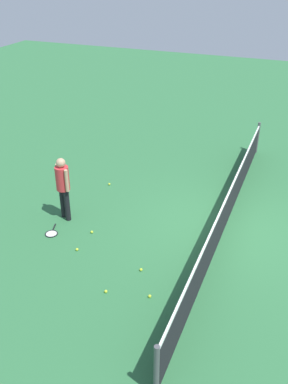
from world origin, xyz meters
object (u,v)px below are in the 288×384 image
tennis_ball_near_player (109,184)px  tennis_ball_baseline (150,296)px  tennis_racket_near_player (52,233)px  player_near_side (63,184)px  tennis_ball_stray_left (141,270)px  tennis_ball_by_net (106,291)px  tennis_ball_midcourt (77,249)px  tennis_ball_stray_right (92,232)px

tennis_ball_near_player → tennis_ball_baseline: bearing=35.1°
tennis_racket_near_player → tennis_ball_baseline: (1.21, 3.04, 0.02)m
player_near_side → tennis_racket_near_player: 1.25m
tennis_ball_baseline → tennis_ball_stray_left: size_ratio=1.00×
player_near_side → tennis_ball_near_player: bearing=172.6°
tennis_ball_near_player → tennis_ball_stray_left: bearing=35.4°
tennis_racket_near_player → tennis_ball_baseline: 3.27m
player_near_side → tennis_ball_by_net: bearing=45.4°
tennis_ball_near_player → tennis_ball_baseline: 4.88m
tennis_ball_midcourt → player_near_side: bearing=-140.0°
tennis_ball_baseline → player_near_side: bearing=-122.6°
player_near_side → tennis_ball_stray_right: size_ratio=25.76×
player_near_side → tennis_ball_near_player: size_ratio=25.76×
tennis_ball_stray_right → tennis_racket_near_player: bearing=-67.4°
player_near_side → tennis_ball_midcourt: 1.78m
tennis_racket_near_player → tennis_ball_baseline: tennis_ball_baseline is taller
tennis_ball_stray_left → tennis_ball_midcourt: bearing=-94.4°
tennis_ball_baseline → tennis_ball_stray_right: same height
tennis_ball_by_net → tennis_ball_midcourt: size_ratio=1.00×
player_near_side → tennis_ball_near_player: player_near_side is taller
tennis_ball_near_player → tennis_ball_stray_left: 4.04m
tennis_racket_near_player → tennis_ball_stray_left: tennis_ball_stray_left is taller
tennis_ball_by_net → tennis_ball_stray_left: bearing=155.4°
tennis_racket_near_player → tennis_ball_baseline: bearing=68.4°
tennis_racket_near_player → tennis_ball_near_player: bearing=175.1°
tennis_ball_midcourt → tennis_ball_stray_right: same height
tennis_ball_stray_left → tennis_ball_stray_right: size_ratio=1.00×
tennis_ball_stray_left → player_near_side: bearing=-115.9°
tennis_ball_stray_right → tennis_ball_baseline: bearing=53.3°
tennis_racket_near_player → tennis_ball_midcourt: bearing=67.7°
tennis_ball_stray_right → player_near_side: bearing=-111.8°
tennis_ball_near_player → tennis_ball_by_net: same height
tennis_ball_by_net → tennis_ball_near_player: bearing=-155.3°
player_near_side → tennis_racket_near_player: bearing=2.2°
tennis_racket_near_player → tennis_ball_near_player: size_ratio=9.19×
player_near_side → tennis_racket_near_player: player_near_side is taller
player_near_side → tennis_ball_baseline: (1.96, 3.07, -0.98)m
tennis_racket_near_player → tennis_ball_stray_left: bearing=78.9°
player_near_side → tennis_ball_stray_right: 1.41m
player_near_side → tennis_ball_near_player: (-2.03, 0.27, -0.98)m
tennis_racket_near_player → tennis_ball_midcourt: (0.38, 0.92, 0.02)m
tennis_ball_by_net → tennis_ball_stray_left: (-0.90, 0.41, 0.00)m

